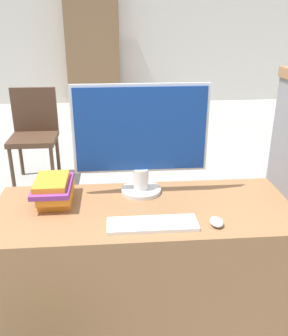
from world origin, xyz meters
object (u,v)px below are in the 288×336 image
(monitor, at_px, (140,137))
(far_chair, at_px, (34,130))
(book_stack, at_px, (55,190))
(keyboard, at_px, (152,224))
(mouse, at_px, (216,222))

(monitor, relative_size, far_chair, 0.72)
(book_stack, xyz_separation_m, far_chair, (-0.49, 1.98, -0.27))
(monitor, relative_size, book_stack, 2.38)
(monitor, bearing_deg, keyboard, -85.53)
(monitor, height_order, mouse, monitor)
(far_chair, bearing_deg, monitor, -84.86)
(mouse, height_order, book_stack, book_stack)
(keyboard, xyz_separation_m, mouse, (0.28, -0.02, 0.01))
(monitor, distance_m, keyboard, 0.45)
(monitor, relative_size, keyboard, 1.68)
(monitor, height_order, keyboard, monitor)
(mouse, bearing_deg, keyboard, 176.56)
(keyboard, bearing_deg, book_stack, 149.73)
(mouse, bearing_deg, monitor, 130.44)
(monitor, xyz_separation_m, book_stack, (-0.42, -0.08, -0.23))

